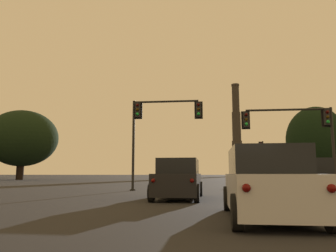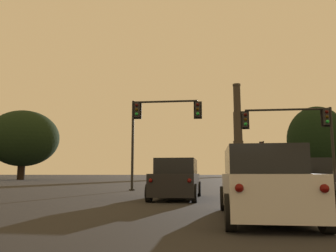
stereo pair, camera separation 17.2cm
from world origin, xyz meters
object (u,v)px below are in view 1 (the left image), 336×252
object	(u,v)px
traffic_light_overhead_left	(156,121)
traffic_light_overhead_right	(300,127)
suv_left_lane_front	(179,179)
smokestack	(237,139)
suv_right_lane_front	(305,179)
suv_center_lane_second	(267,184)
traffic_light_far_right	(262,155)

from	to	relation	value
traffic_light_overhead_left	traffic_light_overhead_right	world-z (taller)	traffic_light_overhead_left
suv_left_lane_front	smokestack	world-z (taller)	smokestack
suv_right_lane_front	suv_center_lane_second	size ratio (longest dim) A/B	1.00
traffic_light_overhead_right	traffic_light_far_right	xyz separation A→B (m)	(2.15, 27.41, -0.35)
traffic_light_overhead_left	suv_left_lane_front	bearing A→B (deg)	-72.91
traffic_light_overhead_right	traffic_light_overhead_left	bearing A→B (deg)	178.35
traffic_light_overhead_right	traffic_light_far_right	distance (m)	27.50
traffic_light_overhead_right	traffic_light_far_right	bearing A→B (deg)	85.51
traffic_light_overhead_left	smokestack	bearing A→B (deg)	81.74
suv_left_lane_front	traffic_light_far_right	xyz separation A→B (m)	(9.75, 34.14, 3.00)
suv_center_lane_second	smokestack	xyz separation A→B (m)	(12.25, 132.37, 14.74)
suv_left_lane_front	traffic_light_far_right	bearing A→B (deg)	75.40
smokestack	traffic_light_overhead_left	bearing A→B (deg)	-98.26
suv_center_lane_second	smokestack	size ratio (longest dim) A/B	0.12
suv_center_lane_second	suv_left_lane_front	size ratio (longest dim) A/B	1.00
suv_center_lane_second	traffic_light_far_right	bearing A→B (deg)	81.38
suv_left_lane_front	traffic_light_overhead_left	world-z (taller)	traffic_light_overhead_left
traffic_light_overhead_left	traffic_light_far_right	distance (m)	29.64
suv_center_lane_second	traffic_light_far_right	xyz separation A→B (m)	(6.90, 40.75, 3.00)
suv_right_lane_front	suv_left_lane_front	world-z (taller)	same
traffic_light_overhead_right	traffic_light_far_right	world-z (taller)	traffic_light_far_right
traffic_light_overhead_left	traffic_light_far_right	bearing A→B (deg)	66.32
suv_right_lane_front	suv_center_lane_second	xyz separation A→B (m)	(-3.08, -7.22, 0.00)
traffic_light_overhead_left	smokestack	xyz separation A→B (m)	(17.25, 118.75, 10.80)
traffic_light_overhead_left	traffic_light_far_right	size ratio (longest dim) A/B	1.07
traffic_light_overhead_left	suv_center_lane_second	bearing A→B (deg)	-69.84
traffic_light_far_right	smokestack	xyz separation A→B (m)	(5.35, 91.62, 11.74)
suv_right_lane_front	traffic_light_overhead_right	bearing A→B (deg)	76.01
suv_left_lane_front	traffic_light_overhead_left	distance (m)	8.31
suv_left_lane_front	traffic_light_overhead_left	size ratio (longest dim) A/B	0.78
suv_left_lane_front	traffic_light_far_right	world-z (taller)	traffic_light_far_right
suv_center_lane_second	traffic_light_overhead_right	xyz separation A→B (m)	(4.75, 13.34, 3.35)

